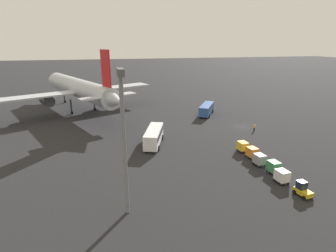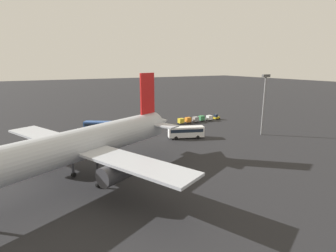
{
  "view_description": "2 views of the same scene",
  "coord_description": "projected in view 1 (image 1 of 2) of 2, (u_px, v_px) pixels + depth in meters",
  "views": [
    {
      "loc": [
        -57.62,
        34.34,
        20.67
      ],
      "look_at": [
        -1.18,
        19.87,
        2.04
      ],
      "focal_mm": 28.0,
      "sensor_mm": 36.0,
      "label": 1
    },
    {
      "loc": [
        32.99,
        86.09,
        21.0
      ],
      "look_at": [
        -1.43,
        23.1,
        3.93
      ],
      "focal_mm": 28.0,
      "sensor_mm": 36.0,
      "label": 2
    }
  ],
  "objects": [
    {
      "name": "ground_plane",
      "position": [
        241.0,
        126.0,
        67.58
      ],
      "size": [
        600.0,
        600.0,
        0.0
      ],
      "primitive_type": "plane",
      "color": "#232326"
    },
    {
      "name": "light_pole",
      "position": [
        123.0,
        130.0,
        30.06
      ],
      "size": [
        2.8,
        0.7,
        18.04
      ],
      "color": "slate",
      "rests_on": "ground"
    },
    {
      "name": "shuttle_bus_near",
      "position": [
        207.0,
        109.0,
        78.0
      ],
      "size": [
        9.96,
        7.79,
        3.12
      ],
      "rotation": [
        0.0,
        0.0,
        -0.58
      ],
      "color": "#2D5199",
      "rests_on": "ground"
    },
    {
      "name": "cargo_cart_white",
      "position": [
        282.0,
        176.0,
        40.08
      ],
      "size": [
        2.13,
        1.84,
        2.06
      ],
      "rotation": [
        0.0,
        0.0,
        0.08
      ],
      "color": "#38383D",
      "rests_on": "ground"
    },
    {
      "name": "worker_person",
      "position": [
        254.0,
        128.0,
        63.81
      ],
      "size": [
        0.38,
        0.38,
        1.74
      ],
      "color": "#1E1E2D",
      "rests_on": "ground"
    },
    {
      "name": "shuttle_bus_far",
      "position": [
        154.0,
        135.0,
        55.03
      ],
      "size": [
        10.58,
        6.12,
        3.4
      ],
      "rotation": [
        0.0,
        0.0,
        -0.35
      ],
      "color": "white",
      "rests_on": "ground"
    },
    {
      "name": "airplane",
      "position": [
        79.0,
        89.0,
        80.22
      ],
      "size": [
        50.87,
        44.05,
        19.09
      ],
      "rotation": [
        0.0,
        0.0,
        0.43
      ],
      "color": "#B2B7C1",
      "rests_on": "ground"
    },
    {
      "name": "cargo_cart_grey",
      "position": [
        259.0,
        159.0,
        45.8
      ],
      "size": [
        2.13,
        1.84,
        2.06
      ],
      "rotation": [
        0.0,
        0.0,
        0.08
      ],
      "color": "#38383D",
      "rests_on": "ground"
    },
    {
      "name": "baggage_tug",
      "position": [
        303.0,
        190.0,
        36.8
      ],
      "size": [
        2.54,
        1.88,
        2.1
      ],
      "rotation": [
        0.0,
        0.0,
        0.12
      ],
      "color": "gold",
      "rests_on": "ground"
    },
    {
      "name": "cargo_cart_yellow",
      "position": [
        243.0,
        146.0,
        51.56
      ],
      "size": [
        2.13,
        1.84,
        2.06
      ],
      "rotation": [
        0.0,
        0.0,
        0.08
      ],
      "color": "#38383D",
      "rests_on": "ground"
    },
    {
      "name": "cargo_cart_orange",
      "position": [
        252.0,
        152.0,
        48.76
      ],
      "size": [
        2.13,
        1.84,
        2.06
      ],
      "rotation": [
        0.0,
        0.0,
        0.08
      ],
      "color": "#38383D",
      "rests_on": "ground"
    },
    {
      "name": "cargo_cart_green",
      "position": [
        274.0,
        166.0,
        43.11
      ],
      "size": [
        2.13,
        1.84,
        2.06
      ],
      "rotation": [
        0.0,
        0.0,
        0.08
      ],
      "color": "#38383D",
      "rests_on": "ground"
    }
  ]
}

